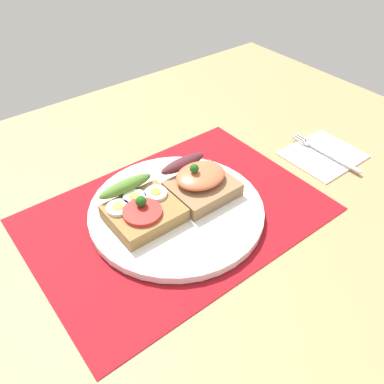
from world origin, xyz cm
name	(u,v)px	position (x,y,z in cm)	size (l,w,h in cm)	color
ground_plane	(177,222)	(0.00, 0.00, -1.60)	(120.00, 90.00, 3.20)	tan
placemat	(177,214)	(0.00, 0.00, 0.15)	(43.50, 30.77, 0.30)	maroon
plate	(176,210)	(0.00, 0.00, 0.91)	(26.50, 26.50, 1.22)	white
sandwich_egg_tomato	(141,208)	(-5.12, 1.62, 3.08)	(10.03, 10.31, 4.34)	olive
sandwich_salmon	(199,181)	(5.12, 1.04, 3.51)	(9.77, 9.78, 5.48)	#906F4A
napkin	(323,154)	(30.38, -3.87, 0.30)	(12.89, 11.37, 0.60)	white
fork	(324,152)	(30.50, -3.75, 0.76)	(1.62, 14.67, 0.32)	#B7B7BC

